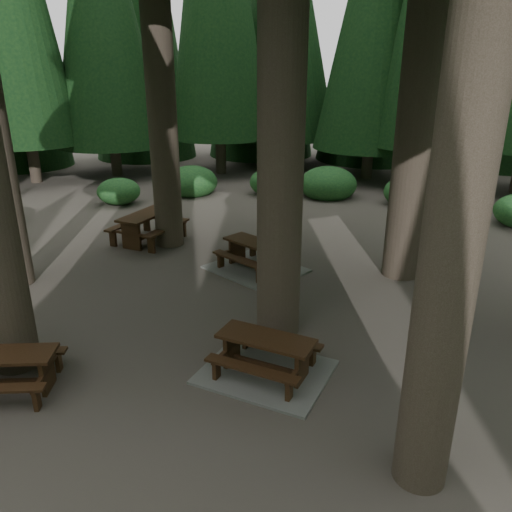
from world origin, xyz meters
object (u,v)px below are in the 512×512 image
at_px(picnic_table_b, 148,223).
at_px(picnic_table_c, 256,261).
at_px(picnic_table_e, 6,366).
at_px(picnic_table_a, 266,362).

height_order(picnic_table_b, picnic_table_c, picnic_table_b).
distance_m(picnic_table_b, picnic_table_e, 7.49).
distance_m(picnic_table_a, picnic_table_c, 4.69).
xyz_separation_m(picnic_table_b, picnic_table_e, (2.64, -7.00, -0.13)).
relative_size(picnic_table_b, picnic_table_e, 1.05).
bearing_deg(picnic_table_e, picnic_table_a, 3.54).
height_order(picnic_table_a, picnic_table_e, picnic_table_a).
distance_m(picnic_table_a, picnic_table_b, 7.77).
height_order(picnic_table_c, picnic_table_e, picnic_table_c).
height_order(picnic_table_b, picnic_table_e, picnic_table_b).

